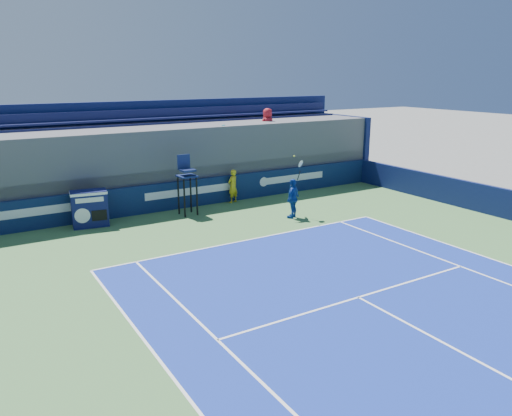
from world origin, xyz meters
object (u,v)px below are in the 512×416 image
ball_person (233,186)px  umpire_chair (187,178)px  tennis_player (293,198)px  match_clock (90,208)px

ball_person → umpire_chair: bearing=-3.5°
umpire_chair → tennis_player: 4.38m
ball_person → tennis_player: 3.53m
ball_person → tennis_player: bearing=83.8°
ball_person → tennis_player: size_ratio=0.59×
ball_person → tennis_player: (0.86, -3.43, 0.06)m
tennis_player → umpire_chair: bearing=142.0°
match_clock → umpire_chair: (3.83, -0.42, 0.79)m
match_clock → umpire_chair: size_ratio=0.57×
umpire_chair → tennis_player: tennis_player is taller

